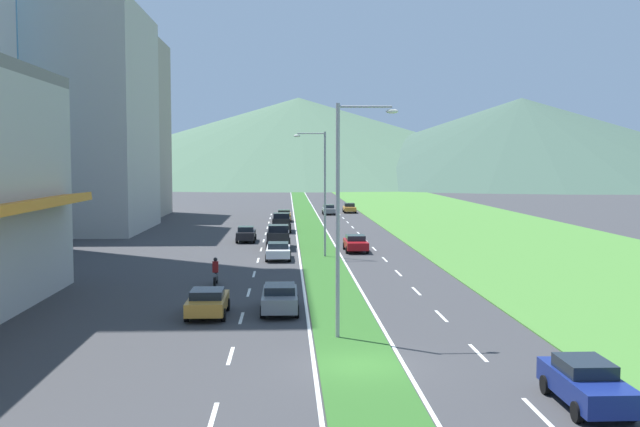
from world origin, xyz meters
name	(u,v)px	position (x,y,z in m)	size (l,w,h in m)	color
ground_plane	(360,366)	(0.00, 0.00, 0.00)	(600.00, 600.00, 0.00)	#38383A
grass_median	(310,227)	(0.00, 60.00, 0.03)	(3.20, 240.00, 0.06)	#2D6023
grass_verge_right	(480,226)	(20.60, 60.00, 0.03)	(24.00, 240.00, 0.06)	#477F33
lane_dash_left_2	(213,418)	(-5.10, -5.49, 0.01)	(0.16, 2.80, 0.01)	silver
lane_dash_left_3	(231,356)	(-5.10, 1.76, 0.01)	(0.16, 2.80, 0.01)	silver
lane_dash_left_4	(241,318)	(-5.10, 9.02, 0.01)	(0.16, 2.80, 0.01)	silver
lane_dash_left_5	(249,292)	(-5.10, 16.27, 0.01)	(0.16, 2.80, 0.01)	silver
lane_dash_left_6	(254,274)	(-5.10, 23.53, 0.01)	(0.16, 2.80, 0.01)	silver
lane_dash_left_7	(258,260)	(-5.10, 30.78, 0.01)	(0.16, 2.80, 0.01)	silver
lane_dash_left_8	(261,249)	(-5.10, 38.04, 0.01)	(0.16, 2.80, 0.01)	silver
lane_dash_left_9	(264,241)	(-5.10, 45.29, 0.01)	(0.16, 2.80, 0.01)	silver
lane_dash_left_10	(266,234)	(-5.10, 52.54, 0.01)	(0.16, 2.80, 0.01)	silver
lane_dash_left_11	(267,228)	(-5.10, 59.80, 0.01)	(0.16, 2.80, 0.01)	silver
lane_dash_left_12	(269,223)	(-5.10, 67.05, 0.01)	(0.16, 2.80, 0.01)	silver
lane_dash_left_13	(270,218)	(-5.10, 74.31, 0.01)	(0.16, 2.80, 0.01)	silver
lane_dash_left_14	(271,214)	(-5.10, 81.56, 0.01)	(0.16, 2.80, 0.01)	silver
lane_dash_right_2	(538,412)	(5.10, -5.49, 0.01)	(0.16, 2.80, 0.01)	silver
lane_dash_right_3	(478,353)	(5.10, 1.76, 0.01)	(0.16, 2.80, 0.01)	silver
lane_dash_right_4	(441,316)	(5.10, 9.02, 0.01)	(0.16, 2.80, 0.01)	silver
lane_dash_right_5	(416,291)	(5.10, 16.27, 0.01)	(0.16, 2.80, 0.01)	silver
lane_dash_right_6	(398,273)	(5.10, 23.53, 0.01)	(0.16, 2.80, 0.01)	silver
lane_dash_right_7	(385,259)	(5.10, 30.78, 0.01)	(0.16, 2.80, 0.01)	silver
lane_dash_right_8	(374,249)	(5.10, 38.04, 0.01)	(0.16, 2.80, 0.01)	silver
lane_dash_right_9	(366,240)	(5.10, 45.29, 0.01)	(0.16, 2.80, 0.01)	silver
lane_dash_right_10	(359,233)	(5.10, 52.54, 0.01)	(0.16, 2.80, 0.01)	silver
lane_dash_right_11	(353,227)	(5.10, 59.80, 0.01)	(0.16, 2.80, 0.01)	silver
lane_dash_right_12	(348,222)	(5.10, 67.05, 0.01)	(0.16, 2.80, 0.01)	silver
lane_dash_right_13	(343,218)	(5.10, 74.31, 0.01)	(0.16, 2.80, 0.01)	silver
lane_dash_right_14	(340,214)	(5.10, 81.56, 0.01)	(0.16, 2.80, 0.01)	silver
edge_line_median_left	(295,227)	(-1.75, 60.00, 0.01)	(0.16, 240.00, 0.01)	silver
edge_line_median_right	(325,227)	(1.75, 60.00, 0.01)	(0.16, 240.00, 0.01)	silver
domed_building	(59,105)	(-28.52, 57.33, 14.22)	(19.19, 19.19, 35.67)	#B7B2A8
midrise_colored	(103,128)	(-28.96, 78.94, 12.59)	(16.83, 16.83, 25.19)	#9E9384
hill_far_left	(27,137)	(-112.77, 291.37, 18.10)	(209.10, 209.10, 36.20)	#3D5647
hill_far_center	(299,139)	(2.08, 269.07, 16.63)	(221.79, 221.79, 33.25)	#47664C
hill_far_right	(521,141)	(82.18, 236.57, 15.36)	(188.95, 188.95, 30.72)	#3D5647
street_lamp_near	(344,206)	(-0.27, 4.55, 5.92)	(2.76, 0.28, 10.46)	#99999E
street_lamp_mid	(322,186)	(0.11, 32.63, 5.85)	(2.65, 0.33, 10.33)	#99999E
car_0	(208,302)	(-6.85, 9.60, 0.73)	(2.03, 4.30, 1.40)	#C6842D
car_1	(284,216)	(-3.15, 68.87, 0.78)	(1.93, 4.31, 1.53)	#C6842D
car_2	(280,298)	(-3.17, 10.38, 0.78)	(1.96, 4.77, 1.48)	slate
car_3	(246,234)	(-6.79, 44.47, 0.78)	(1.89, 4.37, 1.53)	black
car_4	(586,383)	(6.83, -5.00, 0.78)	(1.88, 4.41, 1.51)	navy
car_5	(356,243)	(3.25, 36.23, 0.74)	(2.00, 4.78, 1.43)	maroon
car_6	(329,210)	(3.46, 81.23, 0.74)	(1.90, 4.50, 1.45)	slate
car_7	(278,251)	(-3.48, 31.18, 0.73)	(2.03, 4.63, 1.40)	silver
car_8	(349,208)	(6.85, 84.83, 0.75)	(1.90, 4.39, 1.48)	#C6842D
pickup_truck_0	(281,223)	(-3.38, 54.96, 0.98)	(2.18, 5.40, 2.00)	black
pickup_truck_1	(278,237)	(-3.56, 39.18, 0.98)	(2.18, 5.40, 2.00)	black
motorcycle_rider	(216,274)	(-7.35, 18.99, 0.75)	(0.36, 2.00, 1.80)	black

